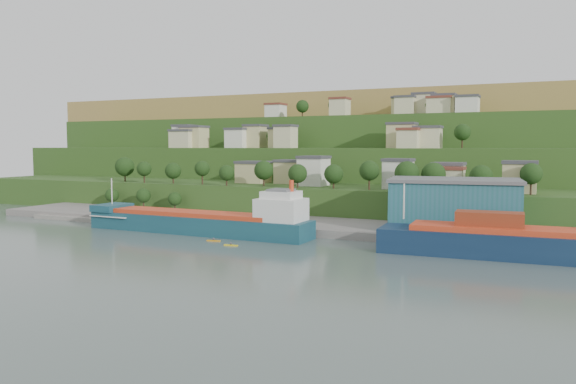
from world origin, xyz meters
The scene contains 11 objects.
ground centered at (0.00, 0.00, 0.00)m, with size 500.00×500.00×0.00m, color #4E5E5B.
quay centered at (20.00, 28.00, 0.00)m, with size 220.00×26.00×4.00m, color slate.
pebble_beach centered at (-55.00, 22.00, 0.00)m, with size 40.00×18.00×2.40m, color slate.
hillside centered at (0.01, 168.70, 0.08)m, with size 360.00×210.15×96.00m.
cargo_ship_near centered at (-9.40, 9.30, 2.62)m, with size 64.02×11.34×16.41m.
cargo_ship_far centered at (74.81, 8.94, 2.88)m, with size 67.49×14.20×18.22m.
warehouse centered at (51.15, 28.33, 8.43)m, with size 33.13×22.72×12.80m.
caravan centered at (-47.48, 23.49, 2.56)m, with size 5.84×2.43×2.73m, color white.
dinghy centered at (-44.48, 21.14, 1.59)m, with size 3.95×1.48×0.79m, color silver.
kayak_orange centered at (-0.54, 0.19, 0.25)m, with size 3.47×1.16×0.85m.
kayak_yellow centered at (6.36, -3.44, 0.25)m, with size 3.43×0.81×0.85m.
Camera 1 is at (70.92, -113.40, 22.76)m, focal length 35.00 mm.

